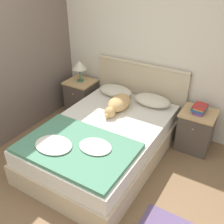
{
  "coord_description": "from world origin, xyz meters",
  "views": [
    {
      "loc": [
        1.58,
        -1.34,
        2.35
      ],
      "look_at": [
        0.04,
        1.2,
        0.59
      ],
      "focal_mm": 42.0,
      "sensor_mm": 36.0,
      "label": 1
    }
  ],
  "objects": [
    {
      "name": "table_lamp",
      "position": [
        -0.94,
        1.82,
        0.85
      ],
      "size": [
        0.24,
        0.24,
        0.35
      ],
      "color": "#336B4C",
      "rests_on": "nightstand_left"
    },
    {
      "name": "wall_side_left",
      "position": [
        -1.37,
        1.05,
        1.27
      ],
      "size": [
        0.06,
        3.1,
        2.55
      ],
      "color": "#706056",
      "rests_on": "ground_plane"
    },
    {
      "name": "pillow_right",
      "position": [
        0.35,
        1.82,
        0.57
      ],
      "size": [
        0.54,
        0.33,
        0.15
      ],
      "color": "beige",
      "rests_on": "bed"
    },
    {
      "name": "pillow_left",
      "position": [
        -0.26,
        1.82,
        0.57
      ],
      "size": [
        0.54,
        0.33,
        0.15
      ],
      "color": "beige",
      "rests_on": "bed"
    },
    {
      "name": "bed",
      "position": [
        0.04,
        1.0,
        0.24
      ],
      "size": [
        1.41,
        2.08,
        0.49
      ],
      "color": "#C6B28E",
      "rests_on": "ground_plane"
    },
    {
      "name": "ground_plane",
      "position": [
        0.0,
        0.0,
        0.0
      ],
      "size": [
        16.0,
        16.0,
        0.0
      ],
      "primitive_type": "plane",
      "color": "brown"
    },
    {
      "name": "quilt",
      "position": [
        0.03,
        0.43,
        0.52
      ],
      "size": [
        1.27,
        0.87,
        0.08
      ],
      "color": "#4C8466",
      "rests_on": "bed"
    },
    {
      "name": "nightstand_left",
      "position": [
        -0.94,
        1.82,
        0.29
      ],
      "size": [
        0.46,
        0.44,
        0.58
      ],
      "color": "#4C4238",
      "rests_on": "ground_plane"
    },
    {
      "name": "book_stack",
      "position": [
        1.02,
        1.82,
        0.63
      ],
      "size": [
        0.19,
        0.25,
        0.1
      ],
      "color": "#703D7F",
      "rests_on": "nightstand_right"
    },
    {
      "name": "wall_back",
      "position": [
        0.0,
        2.13,
        1.27
      ],
      "size": [
        9.0,
        0.06,
        2.55
      ],
      "color": "beige",
      "rests_on": "ground_plane"
    },
    {
      "name": "dog",
      "position": [
        0.0,
        1.44,
        0.59
      ],
      "size": [
        0.27,
        0.65,
        0.21
      ],
      "color": "tan",
      "rests_on": "bed"
    },
    {
      "name": "nightstand_right",
      "position": [
        1.03,
        1.82,
        0.29
      ],
      "size": [
        0.46,
        0.44,
        0.58
      ],
      "color": "#4C4238",
      "rests_on": "ground_plane"
    },
    {
      "name": "headboard",
      "position": [
        0.04,
        2.06,
        0.52
      ],
      "size": [
        1.49,
        0.06,
        1.01
      ],
      "color": "#C6B28E",
      "rests_on": "ground_plane"
    }
  ]
}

